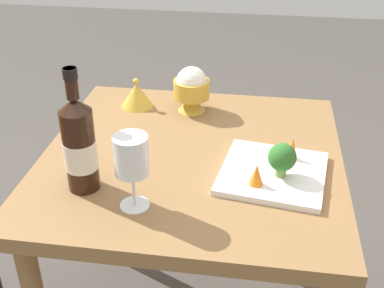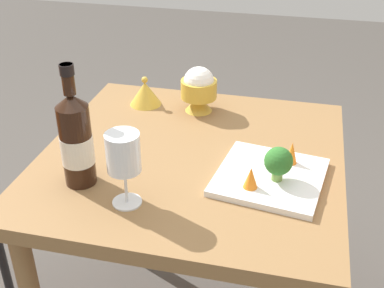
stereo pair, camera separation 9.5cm
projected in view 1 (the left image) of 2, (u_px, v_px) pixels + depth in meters
dining_table at (192, 184)px, 1.37m from camera, size 0.79×0.79×0.73m
wine_bottle at (79, 144)px, 1.13m from camera, size 0.08×0.08×0.30m
wine_glass at (131, 157)px, 1.06m from camera, size 0.08×0.08×0.18m
rice_bowl at (192, 88)px, 1.51m from camera, size 0.11×0.11×0.14m
rice_bowl_lid at (137, 95)px, 1.55m from camera, size 0.10×0.10×0.09m
serving_plate at (273, 173)px, 1.22m from camera, size 0.28×0.28×0.02m
broccoli_floret at (282, 158)px, 1.18m from camera, size 0.07×0.07×0.09m
carrot_garnish_left at (256, 175)px, 1.16m from camera, size 0.03×0.03×0.05m
carrot_garnish_right at (292, 148)px, 1.26m from camera, size 0.03×0.03×0.06m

